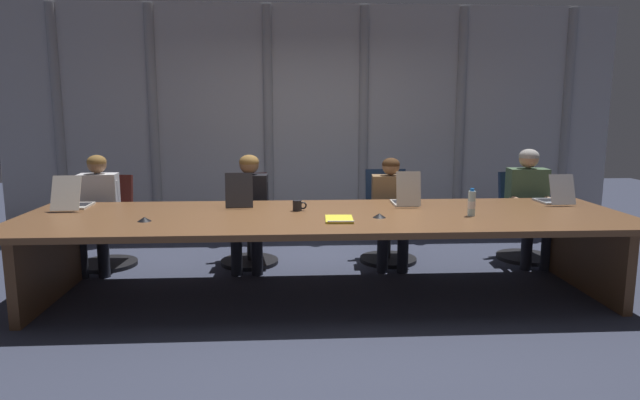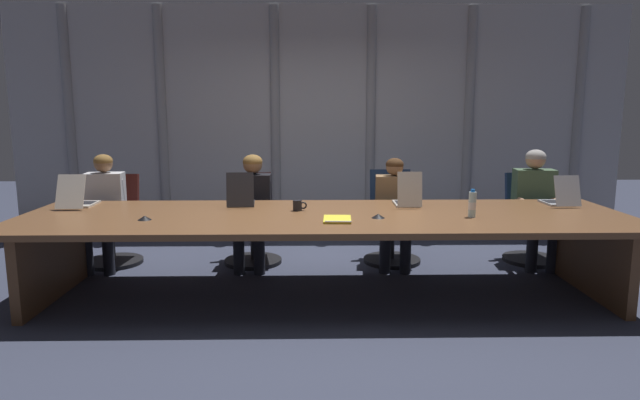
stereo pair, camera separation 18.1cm
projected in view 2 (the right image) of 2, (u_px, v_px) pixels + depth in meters
name	position (u px, v px, depth m)	size (l,w,h in m)	color
ground_plane	(325.00, 296.00, 4.72)	(15.50, 15.50, 0.00)	#383D51
conference_table	(325.00, 228.00, 4.62)	(5.15, 1.48, 0.72)	brown
curtain_backdrop	(320.00, 122.00, 6.91)	(7.75, 0.17, 2.89)	#B2B2B7
laptop_left_end	(78.00, 200.00, 4.97)	(0.26, 0.48, 0.31)	beige
laptop_left_mid	(241.00, 199.00, 5.01)	(0.27, 0.41, 0.32)	#2D2D33
laptop_center	(407.00, 199.00, 5.01)	(0.23, 0.40, 0.33)	beige
laptop_right_mid	(560.00, 199.00, 5.05)	(0.24, 0.40, 0.29)	#A8ADB7
office_chair_left_end	(114.00, 230.00, 5.70)	(0.60, 0.60, 0.92)	#511E19
office_chair_left_mid	(252.00, 229.00, 5.73)	(0.60, 0.60, 0.93)	#511E19
office_chair_center	(392.00, 228.00, 5.76)	(0.60, 0.60, 0.96)	navy
office_chair_right_mid	(531.00, 228.00, 5.79)	(0.60, 0.60, 0.93)	navy
person_left_end	(103.00, 204.00, 5.49)	(0.41, 0.57, 1.15)	silver
person_left_mid	(252.00, 204.00, 5.52)	(0.39, 0.55, 1.15)	black
person_center	(394.00, 206.00, 5.55)	(0.43, 0.57, 1.11)	olive
person_right_mid	(536.00, 200.00, 5.59)	(0.44, 0.57, 1.19)	#4C6B4C
water_bottle_primary	(472.00, 204.00, 4.48)	(0.06, 0.06, 0.23)	silver
coffee_mug_near	(298.00, 205.00, 4.77)	(0.12, 0.08, 0.09)	black
conference_mic_left_side	(378.00, 216.00, 4.45)	(0.11, 0.11, 0.04)	black
conference_mic_middle	(145.00, 218.00, 4.37)	(0.11, 0.11, 0.04)	black
spiral_notepad	(337.00, 219.00, 4.36)	(0.24, 0.32, 0.03)	yellow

